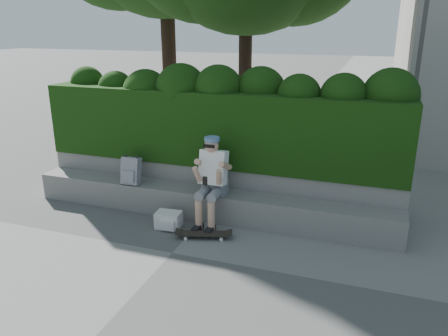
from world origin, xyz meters
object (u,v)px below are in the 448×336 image
at_px(skateboard, 204,234).
at_px(backpack_ground, 169,220).
at_px(person, 212,178).
at_px(backpack_plaid, 131,171).

relative_size(skateboard, backpack_ground, 2.02).
distance_m(person, skateboard, 0.87).
distance_m(backpack_plaid, backpack_ground, 1.12).
bearing_deg(person, backpack_plaid, 176.79).
distance_m(person, backpack_plaid, 1.46).
xyz_separation_m(person, skateboard, (0.06, -0.52, -0.69)).
height_order(skateboard, backpack_ground, backpack_ground).
xyz_separation_m(skateboard, backpack_plaid, (-1.51, 0.60, 0.61)).
bearing_deg(skateboard, backpack_plaid, 141.36).
height_order(person, skateboard, person).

